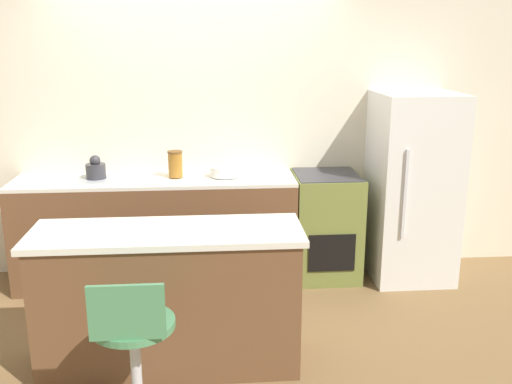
% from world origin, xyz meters
% --- Properties ---
extents(ground_plane, '(14.00, 14.00, 0.00)m').
position_xyz_m(ground_plane, '(0.00, 0.00, 0.00)').
color(ground_plane, brown).
extents(wall_back, '(8.00, 0.06, 2.60)m').
position_xyz_m(wall_back, '(0.00, 0.64, 1.30)').
color(wall_back, beige).
rests_on(wall_back, ground_plane).
extents(back_counter, '(2.38, 0.59, 0.94)m').
position_xyz_m(back_counter, '(-0.36, 0.31, 0.47)').
color(back_counter, brown).
rests_on(back_counter, ground_plane).
extents(kitchen_island, '(1.71, 0.57, 0.94)m').
position_xyz_m(kitchen_island, '(-0.16, -1.05, 0.47)').
color(kitchen_island, brown).
rests_on(kitchen_island, ground_plane).
extents(oven_range, '(0.57, 0.60, 0.94)m').
position_xyz_m(oven_range, '(1.13, 0.31, 0.47)').
color(oven_range, olive).
rests_on(oven_range, ground_plane).
extents(refrigerator, '(0.69, 0.72, 1.65)m').
position_xyz_m(refrigerator, '(1.88, 0.26, 0.82)').
color(refrigerator, silver).
rests_on(refrigerator, ground_plane).
extents(stool_chair, '(0.45, 0.45, 0.93)m').
position_xyz_m(stool_chair, '(-0.31, -1.68, 0.46)').
color(stool_chair, '#B7B7BC').
rests_on(stool_chair, ground_plane).
extents(kettle, '(0.17, 0.17, 0.20)m').
position_xyz_m(kettle, '(-0.85, 0.32, 1.02)').
color(kettle, '#333338').
rests_on(kettle, back_counter).
extents(mixing_bowl, '(0.26, 0.26, 0.08)m').
position_xyz_m(mixing_bowl, '(0.24, 0.32, 0.99)').
color(mixing_bowl, white).
rests_on(mixing_bowl, back_counter).
extents(canister_jar, '(0.13, 0.13, 0.22)m').
position_xyz_m(canister_jar, '(-0.18, 0.32, 1.06)').
color(canister_jar, '#9E6623').
rests_on(canister_jar, back_counter).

